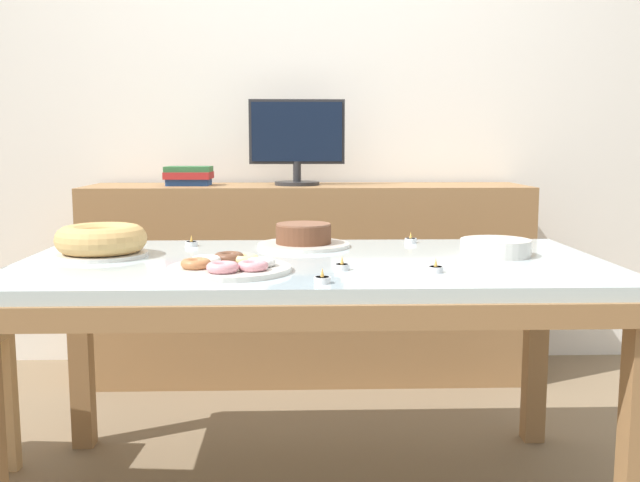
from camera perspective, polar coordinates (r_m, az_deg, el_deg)
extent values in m
cube|color=white|center=(3.50, -1.11, 11.74)|extent=(8.00, 0.10, 2.60)
cube|color=silver|center=(2.08, -0.61, -1.99)|extent=(1.69, 0.86, 0.04)
cube|color=olive|center=(1.69, -0.33, -5.93)|extent=(1.73, 0.08, 0.06)
cube|color=olive|center=(2.48, -0.79, -1.49)|extent=(1.73, 0.08, 0.06)
cube|color=olive|center=(2.23, -22.32, -3.17)|extent=(0.08, 0.89, 0.06)
cube|color=olive|center=(2.26, 20.80, -2.95)|extent=(0.08, 0.89, 0.06)
cube|color=olive|center=(2.00, 23.98, -14.22)|extent=(0.07, 0.07, 0.67)
cube|color=olive|center=(2.64, -18.57, -8.58)|extent=(0.07, 0.07, 0.67)
cube|color=olive|center=(2.67, 16.85, -8.36)|extent=(0.07, 0.07, 0.67)
cube|color=tan|center=(2.57, -23.55, -11.84)|extent=(0.04, 0.04, 0.45)
cube|color=olive|center=(3.25, -1.01, -3.22)|extent=(1.95, 0.44, 0.88)
cylinder|color=#262628|center=(3.20, -1.85, 4.63)|extent=(0.20, 0.20, 0.02)
cylinder|color=#262628|center=(3.19, -1.85, 5.58)|extent=(0.04, 0.04, 0.09)
cube|color=#262628|center=(3.19, -1.86, 8.72)|extent=(0.42, 0.02, 0.28)
cube|color=black|center=(3.18, -1.86, 8.73)|extent=(0.40, 0.00, 0.26)
cube|color=#23478C|center=(3.23, -10.44, 4.66)|extent=(0.19, 0.15, 0.03)
cube|color=maroon|center=(3.23, -10.45, 5.19)|extent=(0.20, 0.18, 0.03)
cube|color=#2D6638|center=(3.23, -10.46, 5.68)|extent=(0.20, 0.15, 0.02)
cylinder|color=silver|center=(2.33, -1.32, -0.33)|extent=(0.30, 0.30, 0.01)
cylinder|color=brown|center=(2.32, -1.33, 0.54)|extent=(0.18, 0.18, 0.06)
cylinder|color=brown|center=(2.32, -1.33, 1.34)|extent=(0.18, 0.18, 0.01)
cylinder|color=silver|center=(2.23, -17.05, -1.04)|extent=(0.27, 0.27, 0.01)
torus|color=tan|center=(2.22, -17.10, 0.16)|extent=(0.27, 0.27, 0.08)
cylinder|color=silver|center=(1.90, -7.24, -2.23)|extent=(0.33, 0.33, 0.01)
torus|color=white|center=(1.89, -4.75, -1.70)|extent=(0.08, 0.08, 0.02)
torus|color=#EAD184|center=(1.96, -6.00, -1.38)|extent=(0.07, 0.07, 0.02)
torus|color=brown|center=(1.97, -7.29, -1.28)|extent=(0.08, 0.08, 0.03)
torus|color=white|center=(1.93, -9.12, -1.53)|extent=(0.08, 0.08, 0.02)
torus|color=#B27042|center=(1.88, -9.90, -1.79)|extent=(0.08, 0.08, 0.02)
torus|color=pink|center=(1.81, -7.80, -2.09)|extent=(0.08, 0.08, 0.03)
torus|color=pink|center=(1.83, -5.40, -1.98)|extent=(0.08, 0.08, 0.02)
cylinder|color=silver|center=(2.21, 13.84, -1.02)|extent=(0.21, 0.21, 0.01)
cylinder|color=silver|center=(2.21, 13.85, -0.76)|extent=(0.21, 0.21, 0.01)
cylinder|color=silver|center=(2.21, 13.86, -0.51)|extent=(0.21, 0.21, 0.01)
cylinder|color=silver|center=(2.20, 13.87, -0.25)|extent=(0.21, 0.21, 0.01)
cylinder|color=silver|center=(2.20, 13.88, 0.01)|extent=(0.21, 0.21, 0.01)
cylinder|color=silver|center=(1.90, 1.78, -2.10)|extent=(0.04, 0.04, 0.02)
cylinder|color=white|center=(1.90, 1.78, -1.92)|extent=(0.03, 0.03, 0.00)
cone|color=#F9B74C|center=(1.90, 1.78, -1.53)|extent=(0.01, 0.01, 0.02)
cylinder|color=silver|center=(1.72, 0.19, -3.14)|extent=(0.04, 0.04, 0.02)
cylinder|color=white|center=(1.72, 0.19, -2.95)|extent=(0.03, 0.03, 0.00)
cone|color=#F9B74C|center=(1.72, 0.19, -2.52)|extent=(0.01, 0.01, 0.02)
cylinder|color=silver|center=(2.38, -10.24, -0.22)|extent=(0.04, 0.04, 0.02)
cylinder|color=white|center=(2.38, -10.25, -0.08)|extent=(0.03, 0.03, 0.00)
cone|color=#F9B74C|center=(2.38, -10.25, 0.23)|extent=(0.01, 0.01, 0.02)
cylinder|color=silver|center=(2.44, 7.26, 0.04)|extent=(0.04, 0.04, 0.02)
cylinder|color=white|center=(2.44, 7.27, 0.18)|extent=(0.03, 0.03, 0.00)
cone|color=#F9B74C|center=(2.44, 7.27, 0.48)|extent=(0.01, 0.01, 0.02)
cylinder|color=silver|center=(1.89, 9.24, -2.26)|extent=(0.04, 0.04, 0.02)
cylinder|color=white|center=(1.89, 9.24, -2.09)|extent=(0.03, 0.03, 0.00)
cone|color=#F9B74C|center=(1.89, 9.25, -1.70)|extent=(0.01, 0.01, 0.02)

